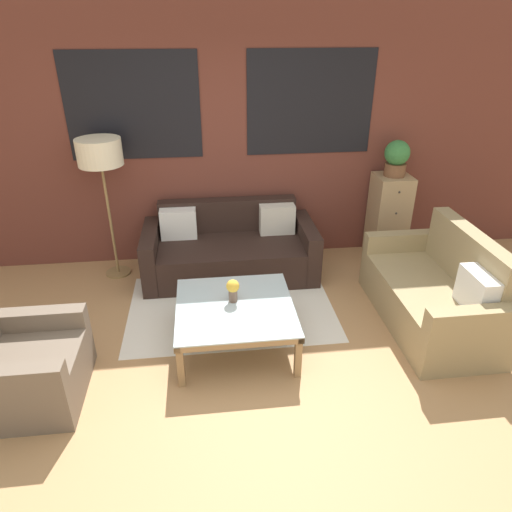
{
  "coord_description": "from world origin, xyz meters",
  "views": [
    {
      "loc": [
        -0.26,
        -2.68,
        2.62
      ],
      "look_at": [
        0.21,
        1.26,
        0.55
      ],
      "focal_mm": 32.0,
      "sensor_mm": 36.0,
      "label": 1
    }
  ],
  "objects_px": {
    "couch_dark": "(230,250)",
    "flower_vase": "(233,289)",
    "armchair_corner": "(22,368)",
    "floor_lamp": "(100,157)",
    "drawer_cabinet": "(388,217)",
    "potted_plant": "(397,157)",
    "coffee_table": "(235,311)",
    "settee_vintage": "(435,294)"
  },
  "relations": [
    {
      "from": "settee_vintage",
      "to": "drawer_cabinet",
      "type": "height_order",
      "value": "drawer_cabinet"
    },
    {
      "from": "coffee_table",
      "to": "flower_vase",
      "type": "bearing_deg",
      "value": 97.06
    },
    {
      "from": "couch_dark",
      "to": "potted_plant",
      "type": "distance_m",
      "value": 2.15
    },
    {
      "from": "armchair_corner",
      "to": "coffee_table",
      "type": "bearing_deg",
      "value": 15.01
    },
    {
      "from": "coffee_table",
      "to": "floor_lamp",
      "type": "relative_size",
      "value": 0.65
    },
    {
      "from": "coffee_table",
      "to": "flower_vase",
      "type": "xyz_separation_m",
      "value": [
        -0.01,
        0.08,
        0.18
      ]
    },
    {
      "from": "potted_plant",
      "to": "couch_dark",
      "type": "bearing_deg",
      "value": -173.81
    },
    {
      "from": "drawer_cabinet",
      "to": "flower_vase",
      "type": "distance_m",
      "value": 2.46
    },
    {
      "from": "coffee_table",
      "to": "potted_plant",
      "type": "xyz_separation_m",
      "value": [
        1.96,
        1.54,
        0.87
      ]
    },
    {
      "from": "couch_dark",
      "to": "coffee_table",
      "type": "distance_m",
      "value": 1.34
    },
    {
      "from": "settee_vintage",
      "to": "floor_lamp",
      "type": "xyz_separation_m",
      "value": [
        -3.15,
        1.34,
        1.06
      ]
    },
    {
      "from": "drawer_cabinet",
      "to": "potted_plant",
      "type": "height_order",
      "value": "potted_plant"
    },
    {
      "from": "coffee_table",
      "to": "flower_vase",
      "type": "height_order",
      "value": "flower_vase"
    },
    {
      "from": "couch_dark",
      "to": "flower_vase",
      "type": "height_order",
      "value": "couch_dark"
    },
    {
      "from": "coffee_table",
      "to": "potted_plant",
      "type": "relative_size",
      "value": 2.5
    },
    {
      "from": "drawer_cabinet",
      "to": "couch_dark",
      "type": "bearing_deg",
      "value": -173.81
    },
    {
      "from": "couch_dark",
      "to": "floor_lamp",
      "type": "height_order",
      "value": "floor_lamp"
    },
    {
      "from": "armchair_corner",
      "to": "floor_lamp",
      "type": "bearing_deg",
      "value": 77.9
    },
    {
      "from": "coffee_table",
      "to": "potted_plant",
      "type": "height_order",
      "value": "potted_plant"
    },
    {
      "from": "floor_lamp",
      "to": "potted_plant",
      "type": "relative_size",
      "value": 3.82
    },
    {
      "from": "settee_vintage",
      "to": "flower_vase",
      "type": "relative_size",
      "value": 7.45
    },
    {
      "from": "coffee_table",
      "to": "floor_lamp",
      "type": "height_order",
      "value": "floor_lamp"
    },
    {
      "from": "couch_dark",
      "to": "flower_vase",
      "type": "distance_m",
      "value": 1.28
    },
    {
      "from": "potted_plant",
      "to": "flower_vase",
      "type": "bearing_deg",
      "value": -143.41
    },
    {
      "from": "drawer_cabinet",
      "to": "potted_plant",
      "type": "relative_size",
      "value": 2.51
    },
    {
      "from": "coffee_table",
      "to": "drawer_cabinet",
      "type": "bearing_deg",
      "value": 38.12
    },
    {
      "from": "settee_vintage",
      "to": "coffee_table",
      "type": "xyz_separation_m",
      "value": [
        -1.9,
        -0.12,
        0.05
      ]
    },
    {
      "from": "coffee_table",
      "to": "drawer_cabinet",
      "type": "height_order",
      "value": "drawer_cabinet"
    },
    {
      "from": "settee_vintage",
      "to": "coffee_table",
      "type": "height_order",
      "value": "settee_vintage"
    },
    {
      "from": "coffee_table",
      "to": "floor_lamp",
      "type": "distance_m",
      "value": 2.17
    },
    {
      "from": "coffee_table",
      "to": "potted_plant",
      "type": "bearing_deg",
      "value": 38.12
    },
    {
      "from": "armchair_corner",
      "to": "coffee_table",
      "type": "height_order",
      "value": "armchair_corner"
    },
    {
      "from": "potted_plant",
      "to": "coffee_table",
      "type": "bearing_deg",
      "value": -141.88
    },
    {
      "from": "potted_plant",
      "to": "drawer_cabinet",
      "type": "bearing_deg",
      "value": -90.0
    },
    {
      "from": "drawer_cabinet",
      "to": "settee_vintage",
      "type": "bearing_deg",
      "value": -92.42
    },
    {
      "from": "couch_dark",
      "to": "drawer_cabinet",
      "type": "distance_m",
      "value": 1.94
    },
    {
      "from": "coffee_table",
      "to": "armchair_corner",
      "type": "bearing_deg",
      "value": -164.99
    },
    {
      "from": "drawer_cabinet",
      "to": "flower_vase",
      "type": "bearing_deg",
      "value": -143.41
    },
    {
      "from": "armchair_corner",
      "to": "drawer_cabinet",
      "type": "bearing_deg",
      "value": 28.74
    },
    {
      "from": "settee_vintage",
      "to": "drawer_cabinet",
      "type": "xyz_separation_m",
      "value": [
        0.06,
        1.42,
        0.2
      ]
    },
    {
      "from": "couch_dark",
      "to": "settee_vintage",
      "type": "xyz_separation_m",
      "value": [
        1.86,
        -1.21,
        0.03
      ]
    },
    {
      "from": "armchair_corner",
      "to": "settee_vintage",
      "type": "bearing_deg",
      "value": 9.01
    }
  ]
}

